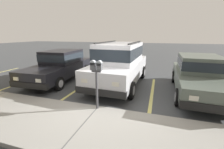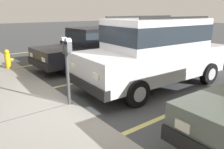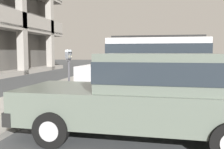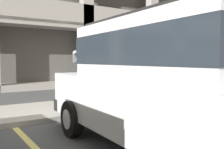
% 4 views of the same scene
% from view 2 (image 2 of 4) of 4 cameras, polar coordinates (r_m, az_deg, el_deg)
% --- Properties ---
extents(ground_plane, '(80.00, 80.00, 0.10)m').
position_cam_2_polar(ground_plane, '(5.37, -7.65, -8.36)').
color(ground_plane, '#444749').
extents(sidewalk, '(40.00, 2.20, 0.12)m').
position_cam_2_polar(sidewalk, '(4.89, -21.25, -10.56)').
color(sidewalk, '#9E9B93').
rests_on(sidewalk, ground_plane).
extents(parking_stall_lines, '(12.82, 4.80, 0.01)m').
position_cam_2_polar(parking_stall_lines, '(7.30, -4.37, -1.09)').
color(parking_stall_lines, '#DBD16B').
rests_on(parking_stall_lines, ground_plane).
extents(silver_suv, '(2.16, 4.85, 2.03)m').
position_cam_2_polar(silver_suv, '(6.57, 11.32, 6.42)').
color(silver_suv, silver).
rests_on(silver_suv, ground_plane).
extents(dark_hatchback, '(1.98, 4.55, 1.54)m').
position_cam_2_polar(dark_hatchback, '(8.93, -5.00, 7.48)').
color(dark_hatchback, black).
rests_on(dark_hatchback, ground_plane).
extents(parking_meter_near, '(0.35, 0.12, 1.52)m').
position_cam_2_polar(parking_meter_near, '(4.81, -11.78, 4.83)').
color(parking_meter_near, '#47474C').
rests_on(parking_meter_near, sidewalk).
extents(fire_hydrant, '(0.30, 0.30, 0.70)m').
position_cam_2_polar(fire_hydrant, '(9.01, -25.62, 3.70)').
color(fire_hydrant, gold).
rests_on(fire_hydrant, sidewalk).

